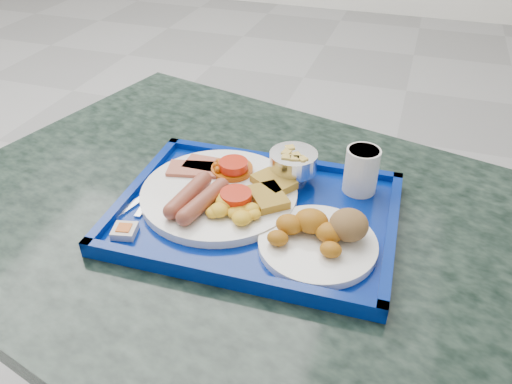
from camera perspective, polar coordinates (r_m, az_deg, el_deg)
floor at (r=2.57m, az=-16.63°, el=3.33°), size 6.00×6.00×0.00m
table at (r=1.00m, az=1.13°, el=-12.37°), size 1.39×1.09×0.77m
tray at (r=0.87m, az=0.00°, el=-2.49°), size 0.48×0.36×0.03m
main_plate at (r=0.88m, az=-3.88°, el=-0.01°), size 0.28×0.28×0.04m
bread_plate at (r=0.79m, az=7.51°, el=-4.98°), size 0.19×0.19×0.06m
fruit_bowl at (r=0.92m, az=4.28°, el=3.42°), size 0.09×0.09×0.06m
juice_cup at (r=0.91m, az=11.96°, el=2.58°), size 0.06×0.06×0.08m
spoon at (r=0.96m, az=-9.64°, el=1.94°), size 0.04×0.18×0.01m
knife at (r=0.92m, az=-11.92°, el=-0.03°), size 0.06×0.18×0.00m
jam_packet at (r=0.84m, az=-14.79°, el=-4.32°), size 0.04×0.04×0.01m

